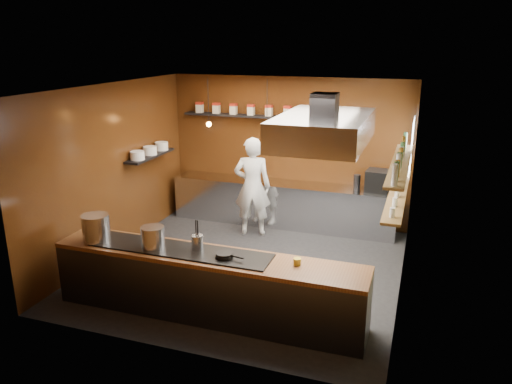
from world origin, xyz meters
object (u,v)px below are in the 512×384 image
at_px(stockpot_large, 96,228).
at_px(espresso_machine, 378,181).
at_px(stockpot_small, 153,237).
at_px(extractor_hood, 324,129).
at_px(chef, 252,187).

distance_m(stockpot_large, espresso_machine, 5.22).
bearing_deg(stockpot_large, stockpot_small, 1.23).
height_order(extractor_hood, stockpot_large, extractor_hood).
bearing_deg(espresso_machine, extractor_hood, -98.01).
relative_size(stockpot_large, espresso_machine, 0.89).
relative_size(espresso_machine, chef, 0.22).
xyz_separation_m(extractor_hood, stockpot_small, (-2.07, -1.27, -1.41)).
bearing_deg(extractor_hood, espresso_machine, 76.77).
distance_m(extractor_hood, stockpot_small, 2.81).
height_order(stockpot_small, chef, chef).
bearing_deg(chef, stockpot_small, 69.72).
xyz_separation_m(stockpot_large, chef, (1.26, 3.17, -0.16)).
distance_m(stockpot_large, chef, 3.42).
distance_m(stockpot_small, espresso_machine, 4.63).
bearing_deg(stockpot_large, extractor_hood, 23.39).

